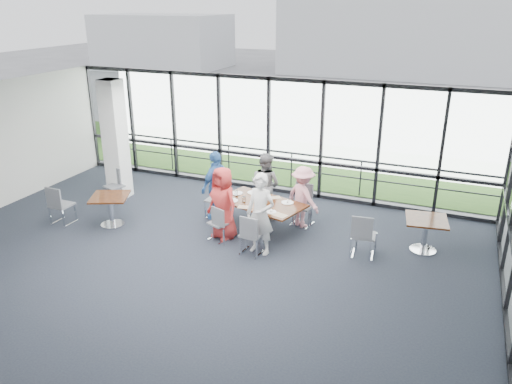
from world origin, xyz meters
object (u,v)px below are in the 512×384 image
at_px(main_table, 261,207).
at_px(structural_column, 115,140).
at_px(side_table_right, 426,224).
at_px(diner_end, 217,185).
at_px(chair_main_end, 216,200).
at_px(side_table_left, 110,201).
at_px(diner_near_right, 260,214).
at_px(diner_far_left, 265,185).
at_px(diner_far_right, 303,197).
at_px(chair_main_nr, 252,235).
at_px(diner_near_left, 223,203).
at_px(chair_main_nl, 219,223).
at_px(chair_spare_la, 62,205).
at_px(chair_spare_lb, 114,186).
at_px(chair_main_fl, 268,199).
at_px(chair_main_fr, 303,206).
at_px(chair_spare_r, 364,235).

bearing_deg(main_table, structural_column, -171.91).
height_order(side_table_right, diner_end, diner_end).
height_order(side_table_right, chair_main_end, chair_main_end).
distance_m(side_table_left, diner_near_right, 3.83).
xyz_separation_m(diner_far_left, diner_end, (-1.04, -0.57, 0.04)).
bearing_deg(side_table_right, diner_far_right, 175.60).
relative_size(side_table_left, chair_main_nr, 1.25).
distance_m(diner_near_left, chair_main_end, 1.23).
distance_m(diner_far_left, chair_main_end, 1.27).
height_order(chair_main_nl, chair_main_nr, chair_main_nr).
height_order(side_table_left, chair_spare_la, chair_spare_la).
bearing_deg(side_table_left, main_table, 16.81).
relative_size(main_table, chair_main_end, 2.36).
distance_m(side_table_left, chair_spare_lb, 1.53).
distance_m(diner_near_right, diner_far_right, 1.69).
height_order(chair_main_fl, chair_spare_lb, chair_spare_lb).
bearing_deg(chair_main_nr, chair_main_fl, 107.33).
bearing_deg(diner_far_left, diner_end, 41.60).
distance_m(side_table_left, chair_main_fl, 3.85).
distance_m(chair_main_nl, chair_spare_la, 3.95).
relative_size(main_table, diner_end, 1.27).
xyz_separation_m(diner_far_left, chair_main_nl, (-0.46, -1.63, -0.41)).
distance_m(side_table_right, chair_spare_lb, 7.93).
relative_size(main_table, diner_near_left, 1.30).
bearing_deg(side_table_left, diner_far_right, 22.05).
height_order(side_table_left, diner_near_right, diner_near_right).
distance_m(diner_far_left, chair_main_fr, 1.08).
bearing_deg(chair_spare_lb, chair_spare_r, -165.19).
bearing_deg(diner_near_left, diner_near_right, 2.95).
distance_m(side_table_left, chair_main_end, 2.53).
relative_size(diner_far_right, chair_main_end, 1.61).
relative_size(diner_far_right, chair_spare_lb, 1.69).
distance_m(chair_main_end, chair_spare_r, 3.84).
distance_m(chair_main_fl, chair_spare_la, 5.02).
relative_size(diner_far_right, chair_spare_la, 1.56).
xyz_separation_m(diner_near_right, chair_main_nr, (-0.15, -0.13, -0.44)).
xyz_separation_m(structural_column, chair_main_fl, (4.21, 0.43, -1.19)).
height_order(main_table, chair_spare_lb, chair_spare_lb).
distance_m(chair_main_end, chair_spare_lb, 2.97).
height_order(diner_near_right, diner_end, diner_near_right).
xyz_separation_m(main_table, side_table_right, (3.61, 0.46, 0.00)).
distance_m(main_table, chair_main_fl, 1.09).
xyz_separation_m(side_table_left, side_table_right, (7.06, 1.50, 0.00)).
height_order(diner_far_left, diner_end, diner_end).
distance_m(diner_end, chair_main_end, 0.41).
relative_size(side_table_left, chair_main_end, 1.20).
height_order(main_table, chair_spare_la, chair_spare_la).
bearing_deg(chair_spare_r, chair_main_end, 164.35).
relative_size(diner_far_right, diner_end, 0.86).
height_order(diner_near_left, chair_main_end, diner_near_left).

